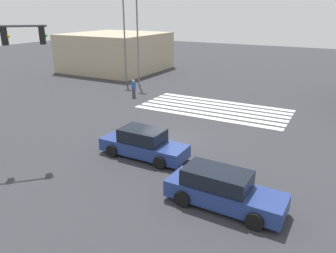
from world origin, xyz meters
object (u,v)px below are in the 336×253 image
(pedestrian, at_px, (134,88))
(street_light_pole_a, at_px, (137,30))
(car_1, at_px, (143,144))
(street_light_pole_b, at_px, (124,30))
(car_0, at_px, (222,190))

(pedestrian, distance_m, street_light_pole_a, 6.99)
(car_1, relative_size, street_light_pole_b, 0.52)
(car_1, bearing_deg, street_light_pole_b, 128.58)
(car_0, height_order, pedestrian, pedestrian)
(car_1, bearing_deg, pedestrian, 126.99)
(car_0, height_order, street_light_pole_b, street_light_pole_b)
(street_light_pole_a, bearing_deg, car_0, 131.71)
(car_1, bearing_deg, car_0, -24.53)
(street_light_pole_a, relative_size, street_light_pole_b, 1.00)
(car_0, relative_size, pedestrian, 3.01)
(car_1, height_order, street_light_pole_b, street_light_pole_b)
(street_light_pole_b, bearing_deg, pedestrian, 131.22)
(pedestrian, bearing_deg, car_0, 0.32)
(pedestrian, xyz_separation_m, street_light_pole_a, (2.48, -4.60, 4.65))
(pedestrian, distance_m, street_light_pole_b, 8.15)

